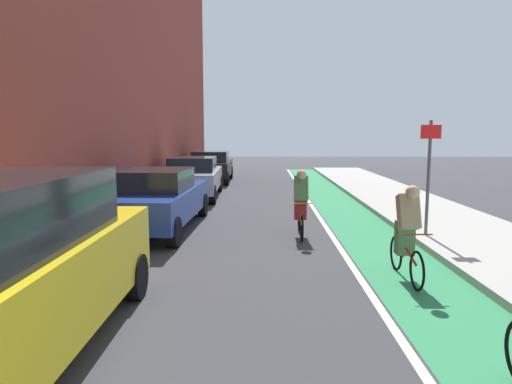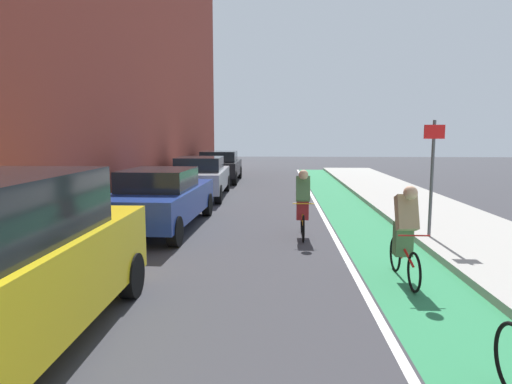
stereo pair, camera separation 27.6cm
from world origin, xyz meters
TOP-DOWN VIEW (x-y plane):
  - ground_plane at (0.00, 12.07)m, footprint 70.71×70.71m
  - bike_lane_paint at (2.71, 14.07)m, footprint 1.60×32.14m
  - lane_divider_stripe at (1.81, 14.07)m, footprint 0.12×32.14m
  - sidewalk_right at (5.02, 14.07)m, footprint 3.03×32.14m
  - parked_sedan_blue at (-2.46, 11.03)m, footprint 1.97×4.83m
  - parked_sedan_silver at (-2.45, 16.78)m, footprint 2.04×4.61m
  - parked_sedan_black at (-2.46, 22.40)m, footprint 2.05×4.44m
  - cyclist_mid at (2.54, 7.21)m, footprint 0.48×1.67m
  - cyclist_trailing at (1.06, 10.29)m, footprint 0.48×1.66m
  - street_sign_post at (3.83, 9.89)m, footprint 0.44×0.07m

SIDE VIEW (x-z plane):
  - ground_plane at x=0.00m, z-range 0.00..0.00m
  - bike_lane_paint at x=2.71m, z-range 0.00..0.00m
  - lane_divider_stripe at x=1.81m, z-range 0.00..0.00m
  - sidewalk_right at x=5.02m, z-range 0.00..0.14m
  - parked_sedan_silver at x=-2.45m, z-range 0.02..1.55m
  - parked_sedan_blue at x=-2.46m, z-range 0.02..1.55m
  - parked_sedan_black at x=-2.46m, z-range 0.02..1.55m
  - cyclist_trailing at x=1.06m, z-range 0.01..1.60m
  - cyclist_mid at x=2.54m, z-range 0.05..1.64m
  - street_sign_post at x=3.83m, z-range 0.39..2.93m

